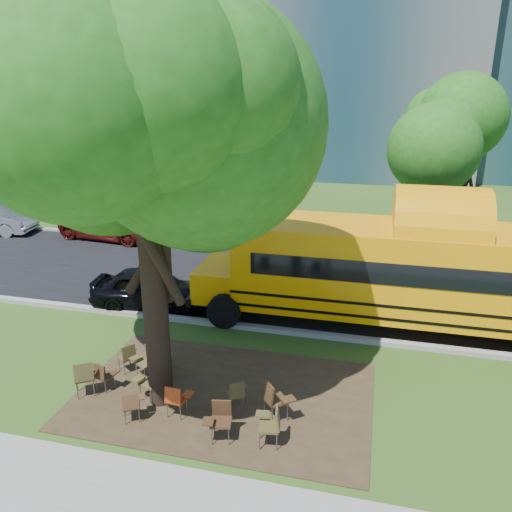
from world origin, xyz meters
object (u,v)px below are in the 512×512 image
(school_bus, at_px, (428,273))
(bg_car_red, at_px, (114,224))
(chair_4, at_px, (177,398))
(chair_8, at_px, (128,355))
(main_tree, at_px, (144,148))
(chair_1, at_px, (104,374))
(pedestrian_a, at_px, (23,202))
(chair_9, at_px, (146,359))
(black_car, at_px, (151,288))
(chair_5, at_px, (220,417))
(chair_6, at_px, (271,422))
(chair_10, at_px, (162,354))
(chair_7, at_px, (274,397))
(chair_3, at_px, (151,379))
(chair_2, at_px, (132,403))
(chair_0, at_px, (85,374))
(chair_11, at_px, (237,392))

(school_bus, xyz_separation_m, bg_car_red, (-13.99, 6.49, -1.12))
(chair_4, xyz_separation_m, chair_8, (-1.96, 1.48, -0.02))
(school_bus, relative_size, chair_8, 16.33)
(main_tree, bearing_deg, chair_1, 179.04)
(pedestrian_a, bearing_deg, chair_9, -140.12)
(school_bus, distance_m, black_car, 8.82)
(main_tree, relative_size, chair_5, 10.74)
(chair_5, bearing_deg, chair_6, 172.95)
(chair_5, bearing_deg, chair_10, -54.97)
(chair_4, bearing_deg, chair_7, 15.83)
(chair_3, height_order, black_car, black_car)
(chair_1, height_order, chair_7, chair_7)
(school_bus, relative_size, chair_6, 14.62)
(chair_1, bearing_deg, chair_10, 66.27)
(chair_3, bearing_deg, chair_10, -60.39)
(school_bus, xyz_separation_m, pedestrian_a, (-20.99, 8.95, -0.98))
(school_bus, height_order, chair_6, school_bus)
(bg_car_red, bearing_deg, chair_1, -146.23)
(main_tree, distance_m, chair_1, 5.62)
(chair_9, bearing_deg, chair_10, -93.07)
(chair_4, bearing_deg, chair_3, 153.54)
(chair_3, bearing_deg, chair_4, 165.74)
(chair_2, height_order, chair_9, chair_9)
(chair_1, bearing_deg, chair_5, -1.70)
(chair_0, bearing_deg, chair_8, 35.53)
(main_tree, distance_m, chair_0, 5.62)
(chair_4, relative_size, chair_11, 1.06)
(chair_6, distance_m, pedestrian_a, 23.25)
(chair_0, relative_size, chair_9, 1.12)
(main_tree, height_order, bg_car_red, main_tree)
(bg_car_red, bearing_deg, chair_9, -141.68)
(chair_9, relative_size, pedestrian_a, 0.49)
(chair_4, height_order, chair_9, chair_9)
(chair_7, bearing_deg, chair_11, -139.60)
(chair_2, xyz_separation_m, chair_10, (-0.25, 2.12, 0.01))
(chair_3, bearing_deg, chair_7, -165.07)
(school_bus, bearing_deg, chair_3, -140.76)
(chair_2, relative_size, chair_5, 0.88)
(chair_3, bearing_deg, black_car, -48.08)
(chair_1, bearing_deg, pedestrian_a, 147.97)
(chair_5, relative_size, chair_9, 1.04)
(chair_9, bearing_deg, chair_11, -168.06)
(chair_2, height_order, chair_8, chair_8)
(chair_6, bearing_deg, chair_7, -1.35)
(chair_3, bearing_deg, chair_2, 105.38)
(chair_1, xyz_separation_m, chair_9, (0.74, 0.82, 0.05))
(chair_3, distance_m, chair_7, 3.00)
(chair_0, distance_m, bg_car_red, 13.49)
(chair_2, relative_size, chair_10, 0.98)
(chair_3, height_order, chair_10, chair_3)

